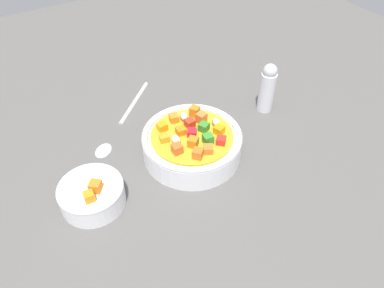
{
  "coord_description": "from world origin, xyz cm",
  "views": [
    {
      "loc": [
        21.73,
        34.28,
        40.09
      ],
      "look_at": [
        0.0,
        0.0,
        2.2
      ],
      "focal_mm": 33.76,
      "sensor_mm": 36.0,
      "label": 1
    }
  ],
  "objects_px": {
    "spoon": "(120,122)",
    "side_bowl_small": "(92,194)",
    "pepper_shaker": "(267,88)",
    "soup_bowl_main": "(192,143)"
  },
  "relations": [
    {
      "from": "spoon",
      "to": "side_bowl_small",
      "type": "bearing_deg",
      "value": 10.99
    },
    {
      "from": "soup_bowl_main",
      "to": "spoon",
      "type": "bearing_deg",
      "value": -63.37
    },
    {
      "from": "spoon",
      "to": "pepper_shaker",
      "type": "relative_size",
      "value": 1.85
    },
    {
      "from": "side_bowl_small",
      "to": "spoon",
      "type": "bearing_deg",
      "value": -126.35
    },
    {
      "from": "soup_bowl_main",
      "to": "pepper_shaker",
      "type": "distance_m",
      "value": 0.18
    },
    {
      "from": "spoon",
      "to": "side_bowl_small",
      "type": "height_order",
      "value": "side_bowl_small"
    },
    {
      "from": "pepper_shaker",
      "to": "side_bowl_small",
      "type": "bearing_deg",
      "value": 6.31
    },
    {
      "from": "pepper_shaker",
      "to": "soup_bowl_main",
      "type": "bearing_deg",
      "value": 9.69
    },
    {
      "from": "spoon",
      "to": "side_bowl_small",
      "type": "xyz_separation_m",
      "value": [
        0.1,
        0.14,
        0.01
      ]
    },
    {
      "from": "side_bowl_small",
      "to": "pepper_shaker",
      "type": "bearing_deg",
      "value": -173.69
    }
  ]
}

